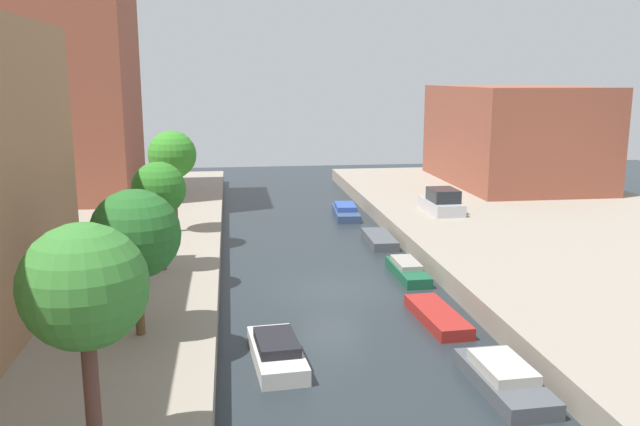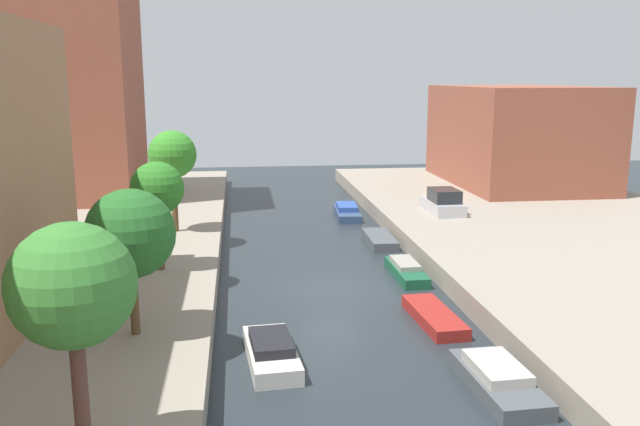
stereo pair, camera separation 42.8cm
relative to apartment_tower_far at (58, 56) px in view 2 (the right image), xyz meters
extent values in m
plane|color=#232B30|center=(16.00, -20.11, -10.80)|extent=(84.00, 84.00, 0.00)
cube|color=brown|center=(0.00, 0.00, 0.00)|extent=(10.00, 9.64, 19.60)
cube|color=brown|center=(34.00, 2.03, -5.97)|extent=(10.00, 15.54, 7.66)
cylinder|color=brown|center=(8.52, -34.50, -8.22)|extent=(0.34, 0.34, 3.16)
sphere|color=#387F31|center=(8.52, -34.50, -5.69)|extent=(2.70, 2.70, 2.70)
cylinder|color=brown|center=(8.52, -26.90, -8.60)|extent=(0.30, 0.30, 2.39)
sphere|color=#256426|center=(8.52, -26.90, -6.38)|extent=(2.94, 2.94, 2.94)
cylinder|color=brown|center=(8.52, -19.31, -8.39)|extent=(0.36, 0.36, 2.82)
sphere|color=#2D7A24|center=(8.52, -19.31, -6.16)|extent=(2.35, 2.35, 2.35)
cylinder|color=brown|center=(8.52, -11.85, -8.12)|extent=(0.35, 0.35, 3.35)
sphere|color=#368A26|center=(8.52, -11.85, -5.54)|extent=(2.61, 2.61, 2.61)
cube|color=#B7B7BC|center=(24.80, -8.58, -9.44)|extent=(1.86, 4.07, 0.73)
cube|color=#1E2328|center=(24.80, -8.89, -8.67)|extent=(1.62, 2.24, 0.80)
cube|color=beige|center=(12.99, -27.53, -10.52)|extent=(1.86, 4.17, 0.56)
cube|color=black|center=(12.99, -27.55, -10.07)|extent=(1.48, 2.33, 0.34)
cube|color=#4C5156|center=(19.75, -30.45, -10.55)|extent=(1.80, 4.31, 0.51)
cube|color=#B2ADA3|center=(19.75, -30.28, -10.13)|extent=(1.48, 2.39, 0.33)
cube|color=maroon|center=(19.47, -24.65, -10.56)|extent=(1.58, 4.27, 0.48)
cube|color=#195638|center=(19.91, -18.66, -10.56)|extent=(1.24, 4.18, 0.48)
cube|color=gray|center=(19.91, -18.37, -10.20)|extent=(1.04, 2.30, 0.24)
cube|color=#4C5156|center=(19.98, -12.28, -10.54)|extent=(1.48, 4.02, 0.52)
cube|color=#33476B|center=(19.36, -4.70, -10.55)|extent=(1.82, 4.68, 0.51)
cube|color=#2D4C9E|center=(19.36, -4.47, -10.12)|extent=(1.46, 2.60, 0.33)
camera|label=1|loc=(11.62, -48.27, -1.39)|focal=37.18mm
camera|label=2|loc=(12.04, -48.33, -1.39)|focal=37.18mm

